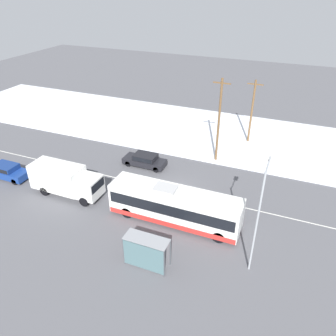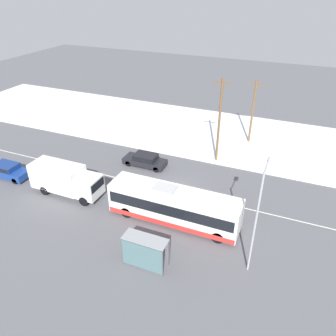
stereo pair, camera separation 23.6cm
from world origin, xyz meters
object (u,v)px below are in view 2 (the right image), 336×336
object	(u,v)px
utility_pole_roadside	(219,120)
utility_pole_snowlot	(253,111)
sedan_car	(145,159)
bus_shelter	(144,249)
city_bus	(174,206)
pedestrian_at_stop	(153,243)
streetlamp	(259,209)
parked_car_near_truck	(7,170)
box_truck	(65,179)

from	to	relation	value
utility_pole_roadside	utility_pole_snowlot	distance (m)	6.65
sedan_car	bus_shelter	world-z (taller)	bus_shelter
bus_shelter	utility_pole_snowlot	bearing A→B (deg)	82.90
sedan_car	city_bus	bearing A→B (deg)	130.62
utility_pole_roadside	utility_pole_snowlot	world-z (taller)	utility_pole_roadside
sedan_car	bus_shelter	xyz separation A→B (m)	(6.32, -12.92, 0.91)
pedestrian_at_stop	bus_shelter	bearing A→B (deg)	-89.27
pedestrian_at_stop	utility_pole_roadside	size ratio (longest dim) A/B	0.18
pedestrian_at_stop	utility_pole_roadside	bearing A→B (deg)	88.29
bus_shelter	utility_pole_snowlot	size ratio (longest dim) A/B	0.41
bus_shelter	utility_pole_roadside	world-z (taller)	utility_pole_roadside
sedan_car	streetlamp	bearing A→B (deg)	143.12
parked_car_near_truck	streetlamp	world-z (taller)	streetlamp
sedan_car	parked_car_near_truck	world-z (taller)	parked_car_near_truck
streetlamp	box_truck	bearing A→B (deg)	172.56
bus_shelter	utility_pole_roadside	xyz separation A→B (m)	(0.45, 17.03, 3.12)
parked_car_near_truck	bus_shelter	xyz separation A→B (m)	(18.28, -5.47, 0.89)
pedestrian_at_stop	utility_pole_roadside	world-z (taller)	utility_pole_roadside
sedan_car	streetlamp	size ratio (longest dim) A/B	0.58
box_truck	streetlamp	distance (m)	18.10
city_bus	utility_pole_snowlot	xyz separation A→B (m)	(2.89, 17.62, 2.52)
city_bus	bus_shelter	world-z (taller)	city_bus
sedan_car	parked_car_near_truck	distance (m)	14.09
box_truck	sedan_car	world-z (taller)	box_truck
streetlamp	parked_car_near_truck	bearing A→B (deg)	174.57
box_truck	utility_pole_snowlot	xyz separation A→B (m)	(13.73, 17.78, 2.46)
pedestrian_at_stop	city_bus	bearing A→B (deg)	89.76
city_bus	box_truck	world-z (taller)	city_bus
pedestrian_at_stop	utility_pole_snowlot	size ratio (longest dim) A/B	0.21
utility_pole_snowlot	sedan_car	bearing A→B (deg)	-131.94
box_truck	bus_shelter	distance (m)	12.11
parked_car_near_truck	utility_pole_roadside	size ratio (longest dim) A/B	0.50
utility_pole_roadside	sedan_car	bearing A→B (deg)	-148.73
parked_car_near_truck	streetlamp	size ratio (longest dim) A/B	0.58
parked_car_near_truck	streetlamp	xyz separation A→B (m)	(25.06, -2.38, 4.20)
sedan_car	utility_pole_snowlot	bearing A→B (deg)	-131.94
sedan_car	bus_shelter	size ratio (longest dim) A/B	1.47
box_truck	city_bus	bearing A→B (deg)	0.85
bus_shelter	streetlamp	size ratio (longest dim) A/B	0.39
bus_shelter	parked_car_near_truck	bearing A→B (deg)	163.35
utility_pole_snowlot	streetlamp	bearing A→B (deg)	-79.02
utility_pole_snowlot	utility_pole_roadside	bearing A→B (deg)	-111.68
pedestrian_at_stop	bus_shelter	distance (m)	1.61
bus_shelter	box_truck	bearing A→B (deg)	153.57
sedan_car	utility_pole_roadside	xyz separation A→B (m)	(6.77, 4.11, 4.03)
parked_car_near_truck	bus_shelter	bearing A→B (deg)	-16.65
parked_car_near_truck	utility_pole_snowlot	world-z (taller)	utility_pole_snowlot
bus_shelter	sedan_car	bearing A→B (deg)	116.07
sedan_car	bus_shelter	bearing A→B (deg)	116.07
box_truck	sedan_car	xyz separation A→B (m)	(4.52, 7.53, -0.83)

